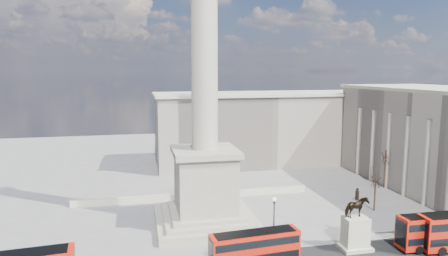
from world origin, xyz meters
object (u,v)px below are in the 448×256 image
object	(u,v)px
pedestrian_walking	(369,223)
pedestrian_crossing	(265,233)
nelsons_column	(205,134)
victorian_lamp	(274,217)
red_bus_b	(255,249)
pedestrian_standing	(352,236)
red_bus_d	(440,230)
equestrian_statue	(355,228)

from	to	relation	value
pedestrian_walking	pedestrian_crossing	world-z (taller)	pedestrian_crossing
nelsons_column	victorian_lamp	world-z (taller)	nelsons_column
nelsons_column	red_bus_b	world-z (taller)	nelsons_column
victorian_lamp	pedestrian_standing	bearing A→B (deg)	-9.74
red_bus_d	victorian_lamp	size ratio (longest dim) A/B	1.76
pedestrian_walking	pedestrian_standing	bearing A→B (deg)	-152.06
pedestrian_walking	victorian_lamp	bearing A→B (deg)	178.05
equestrian_statue	pedestrian_standing	world-z (taller)	equestrian_statue
red_bus_b	equestrian_statue	size ratio (longest dim) A/B	1.32
victorian_lamp	red_bus_b	bearing A→B (deg)	-127.20
nelsons_column	pedestrian_walking	size ratio (longest dim) A/B	30.70
victorian_lamp	pedestrian_standing	xyz separation A→B (m)	(9.87, -1.69, -2.76)
victorian_lamp	red_bus_d	bearing A→B (deg)	-15.74
red_bus_d	pedestrian_standing	xyz separation A→B (m)	(-9.56, 3.78, -1.46)
pedestrian_crossing	red_bus_d	bearing A→B (deg)	-146.24
pedestrian_standing	pedestrian_crossing	bearing A→B (deg)	-60.17
victorian_lamp	equestrian_statue	world-z (taller)	equestrian_statue
equestrian_statue	pedestrian_walking	size ratio (longest dim) A/B	4.76
red_bus_b	pedestrian_crossing	world-z (taller)	red_bus_b
victorian_lamp	nelsons_column	bearing A→B (deg)	129.50
victorian_lamp	pedestrian_walking	distance (m)	14.88
victorian_lamp	equestrian_statue	bearing A→B (deg)	-21.55
victorian_lamp	pedestrian_crossing	bearing A→B (deg)	111.93
red_bus_d	pedestrian_crossing	distance (m)	21.24
nelsons_column	victorian_lamp	distance (m)	14.69
red_bus_d	pedestrian_walking	world-z (taller)	red_bus_d
pedestrian_walking	pedestrian_standing	xyz separation A→B (m)	(-4.65, -3.50, -0.03)
pedestrian_walking	equestrian_statue	bearing A→B (deg)	-143.75
equestrian_statue	pedestrian_standing	bearing A→B (deg)	69.49
nelsons_column	red_bus_d	distance (m)	32.01
nelsons_column	red_bus_d	size ratio (longest dim) A/B	4.71
pedestrian_crossing	pedestrian_standing	bearing A→B (deg)	-143.93
red_bus_d	pedestrian_crossing	xyz separation A→B (m)	(-20.02, 6.95, -1.41)
red_bus_d	victorian_lamp	world-z (taller)	victorian_lamp
nelsons_column	red_bus_d	bearing A→B (deg)	-28.08
nelsons_column	pedestrian_standing	distance (m)	23.39
red_bus_b	pedestrian_walking	bearing A→B (deg)	16.34
nelsons_column	pedestrian_walking	world-z (taller)	nelsons_column
red_bus_b	red_bus_d	xyz separation A→B (m)	(23.44, -0.19, 0.10)
victorian_lamp	pedestrian_crossing	xyz separation A→B (m)	(-0.59, 1.47, -2.72)
victorian_lamp	pedestrian_standing	world-z (taller)	victorian_lamp
nelsons_column	red_bus_b	bearing A→B (deg)	-77.22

